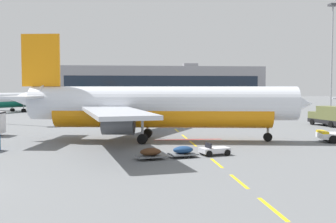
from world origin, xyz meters
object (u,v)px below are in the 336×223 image
catering_truck (329,116)px  apron_light_mast_far (332,46)px  airliner_far_center (14,100)px  airliner_foreground (157,106)px  baggage_train (183,151)px

catering_truck → apron_light_mast_far: (15.12, 27.62, 13.89)m
airliner_far_center → airliner_foreground: bearing=-61.7°
airliner_foreground → airliner_far_center: airliner_foreground is taller
catering_truck → apron_light_mast_far: size_ratio=0.29×
apron_light_mast_far → baggage_train: bearing=-128.3°
airliner_far_center → baggage_train: airliner_far_center is taller
baggage_train → airliner_far_center: bearing=115.2°
airliner_foreground → catering_truck: airliner_foreground is taller
airliner_foreground → catering_truck: size_ratio=4.74×
catering_truck → baggage_train: (-26.90, -25.53, -1.12)m
baggage_train → apron_light_mast_far: (42.02, 53.16, 15.01)m
airliner_foreground → baggage_train: airliner_foreground is taller
catering_truck → airliner_far_center: bearing=144.2°
apron_light_mast_far → catering_truck: bearing=-118.7°
airliner_foreground → apron_light_mast_far: bearing=44.1°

